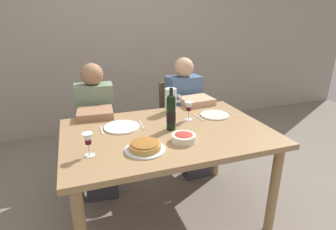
{
  "coord_description": "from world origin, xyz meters",
  "views": [
    {
      "loc": [
        -0.61,
        -1.73,
        1.56
      ],
      "look_at": [
        0.02,
        0.04,
        0.87
      ],
      "focal_mm": 29.11,
      "sensor_mm": 36.0,
      "label": 1
    }
  ],
  "objects": [
    {
      "name": "back_wall",
      "position": [
        0.0,
        2.07,
        1.4
      ],
      "size": [
        8.0,
        0.1,
        2.8
      ],
      "primitive_type": "cube",
      "color": "#A3998E",
      "rests_on": "ground"
    },
    {
      "name": "salad_bowl",
      "position": [
        0.04,
        -0.21,
        0.79
      ],
      "size": [
        0.16,
        0.16,
        0.06
      ],
      "color": "silver",
      "rests_on": "dining_table"
    },
    {
      "name": "wine_glass_right_diner",
      "position": [
        0.23,
        0.15,
        0.87
      ],
      "size": [
        0.07,
        0.07,
        0.15
      ],
      "color": "silver",
      "rests_on": "dining_table"
    },
    {
      "name": "wine_glass_left_diner",
      "position": [
        -0.57,
        -0.2,
        0.86
      ],
      "size": [
        0.07,
        0.07,
        0.15
      ],
      "color": "silver",
      "rests_on": "dining_table"
    },
    {
      "name": "baked_tart",
      "position": [
        -0.24,
        -0.24,
        0.79
      ],
      "size": [
        0.26,
        0.26,
        0.06
      ],
      "color": "silver",
      "rests_on": "dining_table"
    },
    {
      "name": "chair_right",
      "position": [
        0.44,
        0.91,
        0.5
      ],
      "size": [
        0.43,
        0.43,
        0.87
      ],
      "rotation": [
        0.0,
        0.0,
        3.22
      ],
      "color": "brown",
      "rests_on": "ground"
    },
    {
      "name": "spoon_right_setting",
      "position": [
        -0.46,
        0.17,
        0.76
      ],
      "size": [
        0.01,
        0.16,
        0.0
      ],
      "primitive_type": "cube",
      "rotation": [
        0.0,
        0.0,
        1.57
      ],
      "color": "silver",
      "rests_on": "dining_table"
    },
    {
      "name": "diner_right",
      "position": [
        0.46,
        0.67,
        0.62
      ],
      "size": [
        0.36,
        0.52,
        1.16
      ],
      "rotation": [
        0.0,
        0.0,
        3.22
      ],
      "color": "#4C6B93",
      "rests_on": "ground"
    },
    {
      "name": "chair_left",
      "position": [
        -0.44,
        0.88,
        0.5
      ],
      "size": [
        0.43,
        0.43,
        0.87
      ],
      "rotation": [
        0.0,
        0.0,
        3.06
      ],
      "color": "brown",
      "rests_on": "ground"
    },
    {
      "name": "dinner_plate_right_setting",
      "position": [
        -0.31,
        0.17,
        0.77
      ],
      "size": [
        0.27,
        0.27,
        0.01
      ],
      "primitive_type": "cylinder",
      "color": "white",
      "rests_on": "dining_table"
    },
    {
      "name": "knife_right_setting",
      "position": [
        -0.16,
        0.17,
        0.76
      ],
      "size": [
        0.02,
        0.18,
        0.0
      ],
      "primitive_type": "cube",
      "rotation": [
        0.0,
        0.0,
        1.5
      ],
      "color": "silver",
      "rests_on": "dining_table"
    },
    {
      "name": "knife_left_setting",
      "position": [
        0.63,
        0.16,
        0.76
      ],
      "size": [
        0.02,
        0.18,
        0.0
      ],
      "primitive_type": "cube",
      "rotation": [
        0.0,
        0.0,
        1.5
      ],
      "color": "silver",
      "rests_on": "dining_table"
    },
    {
      "name": "wine_bottle",
      "position": [
        0.03,
        0.01,
        0.9
      ],
      "size": [
        0.07,
        0.07,
        0.32
      ],
      "color": "black",
      "rests_on": "dining_table"
    },
    {
      "name": "dining_table",
      "position": [
        0.0,
        0.0,
        0.67
      ],
      "size": [
        1.5,
        1.0,
        0.76
      ],
      "color": "#9E7A51",
      "rests_on": "ground"
    },
    {
      "name": "diner_left",
      "position": [
        -0.46,
        0.64,
        0.62
      ],
      "size": [
        0.36,
        0.52,
        1.16
      ],
      "rotation": [
        0.0,
        0.0,
        3.06
      ],
      "color": "gray",
      "rests_on": "ground"
    },
    {
      "name": "water_pitcher",
      "position": [
        0.16,
        0.38,
        0.85
      ],
      "size": [
        0.15,
        0.1,
        0.21
      ],
      "color": "silver",
      "rests_on": "dining_table"
    },
    {
      "name": "fork_left_setting",
      "position": [
        0.33,
        0.16,
        0.76
      ],
      "size": [
        0.03,
        0.16,
        0.0
      ],
      "primitive_type": "cube",
      "rotation": [
        0.0,
        0.0,
        1.67
      ],
      "color": "silver",
      "rests_on": "dining_table"
    },
    {
      "name": "dinner_plate_left_setting",
      "position": [
        0.48,
        0.16,
        0.77
      ],
      "size": [
        0.24,
        0.24,
        0.01
      ],
      "primitive_type": "cylinder",
      "color": "silver",
      "rests_on": "dining_table"
    },
    {
      "name": "ground_plane",
      "position": [
        0.0,
        0.0,
        0.0
      ],
      "size": [
        8.0,
        8.0,
        0.0
      ],
      "primitive_type": "plane",
      "color": "slate"
    }
  ]
}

